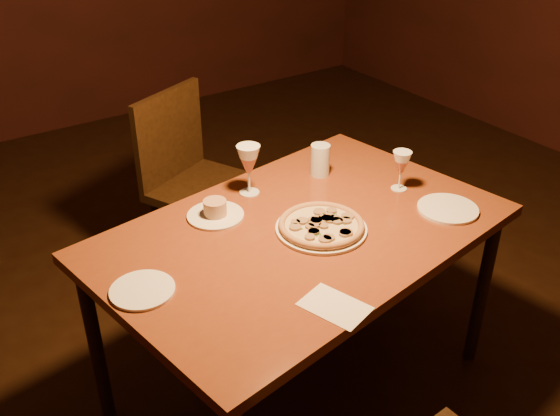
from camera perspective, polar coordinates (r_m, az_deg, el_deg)
dining_table at (r=2.25m, az=1.98°, el=-3.32°), size 1.56×1.14×0.77m
chair_far at (r=3.07m, az=-7.80°, el=2.74°), size 0.61×0.61×0.95m
pizza_plate at (r=2.20m, az=3.80°, el=-1.62°), size 0.32×0.32×0.04m
ramekin_saucer at (r=2.28m, az=-5.94°, el=-0.32°), size 0.21×0.21×0.07m
wine_glass_far at (r=2.39m, az=-2.87°, el=3.50°), size 0.09×0.09×0.20m
wine_glass_right at (r=2.47m, az=10.97°, el=3.38°), size 0.07×0.07×0.16m
water_tumbler at (r=2.55m, az=3.69°, el=4.41°), size 0.08×0.08×0.13m
side_plate_left at (r=1.96m, az=-12.47°, el=-7.34°), size 0.20×0.20×0.01m
side_plate_near at (r=2.40m, az=15.09°, el=-0.08°), size 0.22×0.22×0.01m
menu_card at (r=1.87m, az=5.03°, el=-8.93°), size 0.18×0.23×0.00m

